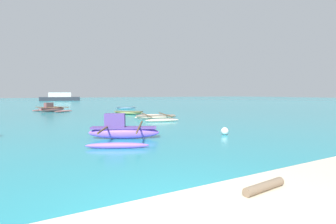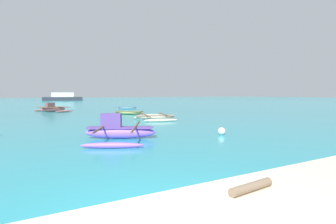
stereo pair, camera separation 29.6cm
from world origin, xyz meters
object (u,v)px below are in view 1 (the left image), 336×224
Objects in this scene: moored_boat_0 at (156,117)px; distant_ferry at (60,97)px; moored_boat_3 at (126,108)px; moored_boat_2 at (52,109)px; mooring_buoy_1 at (225,131)px; moored_boat_1 at (123,131)px; moored_boat_4 at (129,112)px; driftwood_0 at (264,187)px.

distant_ferry is at bearing 104.02° from moored_boat_0.
moored_boat_3 is at bearing 93.79° from moored_boat_0.
distant_ferry is at bearing 49.46° from moored_boat_2.
moored_boat_1 is at bearing 163.10° from mooring_buoy_1.
moored_boat_4 is 12.92m from mooring_buoy_1.
moored_boat_3 is 0.97× the size of moored_boat_4.
distant_ferry reaches higher than moored_boat_1.
moored_boat_2 is 43.33m from distant_ferry.
mooring_buoy_1 is at bearing 53.24° from driftwood_0.
moored_boat_0 is at bearing 70.18° from driftwood_0.
moored_boat_3 is at bearing -87.89° from distant_ferry.
moored_boat_0 reaches higher than moored_boat_4.
driftwood_0 is 0.11× the size of distant_ferry.
moored_boat_2 is at bearing -98.60° from distant_ferry.
mooring_buoy_1 is at bearing -79.92° from moored_boat_0.
moored_boat_4 is at bearing -83.40° from moored_boat_2.
moored_boat_4 is (4.83, 11.60, -0.16)m from moored_boat_1.
mooring_buoy_1 is at bearing -85.86° from moored_boat_3.
moored_boat_1 is at bearing -95.40° from distant_ferry.
mooring_buoy_1 is 62.69m from distant_ferry.
moored_boat_4 is 49.77m from distant_ferry.
driftwood_0 is (-4.25, -5.68, 0.04)m from mooring_buoy_1.
mooring_buoy_1 is 7.09m from driftwood_0.
driftwood_0 is (-7.33, -25.90, 0.04)m from moored_boat_3.
driftwood_0 is 68.59m from distant_ferry.
mooring_buoy_1 is (-3.08, -20.22, 0.00)m from moored_boat_3.
mooring_buoy_1 is (4.28, -1.30, -0.16)m from moored_boat_1.
moored_boat_2 reaches higher than moored_boat_4.
mooring_buoy_1 reaches higher than moored_boat_4.
moored_boat_1 reaches higher than driftwood_0.
moored_boat_1 is (-4.95, -6.65, 0.17)m from moored_boat_0.
distant_ferry is (1.51, 62.66, 0.68)m from mooring_buoy_1.
moored_boat_1 is 0.48× the size of distant_ferry.
moored_boat_2 is (-0.68, 18.52, -0.04)m from moored_boat_1.
moored_boat_3 is (7.36, 18.92, -0.17)m from moored_boat_1.
moored_boat_0 is 7.98m from mooring_buoy_1.
mooring_buoy_1 is at bearing -46.25° from moored_boat_4.
moored_boat_2 is at bearing 130.29° from moored_boat_0.
moored_boat_1 is at bearing -111.78° from moored_boat_0.
moored_boat_4 is at bearing 87.57° from mooring_buoy_1.
moored_boat_4 reaches higher than driftwood_0.
moored_boat_1 is 4.48× the size of driftwood_0.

